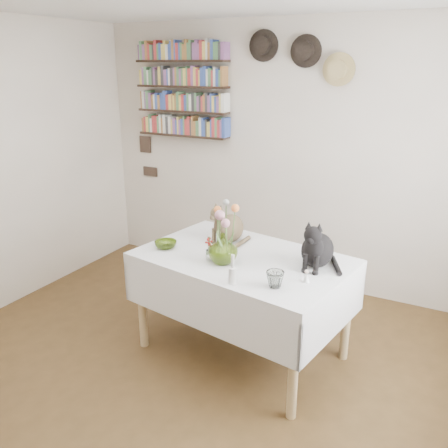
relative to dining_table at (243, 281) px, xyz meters
The scene contains 14 objects.
room 1.09m from the dining_table, 104.62° to the right, with size 4.08×4.58×2.58m.
dining_table is the anchor object (origin of this frame).
tabby_cat 0.49m from the dining_table, 133.35° to the left, with size 0.22×0.28×0.33m, color brown, non-canonical shape.
black_cat 0.64m from the dining_table, 10.65° to the left, with size 0.24×0.30×0.35m, color black, non-canonical shape.
flower_vase 0.35m from the dining_table, 115.30° to the right, with size 0.21×0.21×0.21m, color #8CAD32.
green_bowl 0.64m from the dining_table, 168.73° to the right, with size 0.17×0.17×0.05m, color #8CAD32.
drinking_glass 0.57m from the dining_table, 41.81° to the right, with size 0.11×0.11×0.11m, color white.
candlestick 0.51m from the dining_table, 72.61° to the right, with size 0.05×0.05×0.19m.
berry_jar 0.37m from the dining_table, 137.07° to the right, with size 0.05×0.05×0.19m.
porcelain_figurine 0.61m from the dining_table, 19.06° to the right, with size 0.04×0.04×0.08m.
flower_bouquet 0.56m from the dining_table, 117.47° to the right, with size 0.17×0.12×0.39m.
bookshelf_unit 2.24m from the dining_table, 135.21° to the left, with size 1.00×0.16×0.91m.
wall_hats 2.07m from the dining_table, 94.46° to the left, with size 0.98×0.09×0.48m.
wall_art_plaques 2.37m from the dining_table, 143.25° to the left, with size 0.21×0.02×0.44m.
Camera 1 is at (1.57, -1.98, 2.11)m, focal length 38.00 mm.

